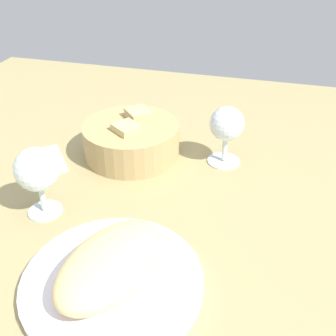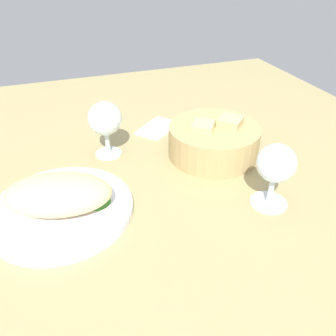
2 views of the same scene
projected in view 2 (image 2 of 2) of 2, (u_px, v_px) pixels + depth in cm
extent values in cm
cube|color=#9B8C5C|center=(138.00, 197.00, 66.37)|extent=(140.00, 140.00, 2.00)
cylinder|color=white|center=(62.00, 209.00, 60.63)|extent=(24.94, 24.94, 1.40)
ellipsoid|color=#E7CA84|center=(58.00, 194.00, 58.73)|extent=(20.72, 15.89, 5.50)
cone|color=#388C2E|center=(97.00, 200.00, 60.91)|extent=(4.91, 4.91, 1.12)
cylinder|color=tan|center=(213.00, 141.00, 75.62)|extent=(19.64, 19.64, 6.88)
cube|color=tan|center=(230.00, 129.00, 74.59)|extent=(6.73, 6.71, 5.01)
cube|color=tan|center=(203.00, 133.00, 73.38)|extent=(6.40, 6.51, 4.88)
cylinder|color=silver|center=(268.00, 202.00, 63.00)|extent=(6.62, 6.62, 0.60)
cylinder|color=silver|center=(271.00, 190.00, 61.55)|extent=(1.00, 1.00, 4.67)
sphere|color=silver|center=(276.00, 163.00, 58.40)|extent=(6.77, 6.77, 6.77)
cylinder|color=silver|center=(109.00, 153.00, 77.56)|extent=(5.79, 5.79, 0.60)
cylinder|color=silver|center=(108.00, 143.00, 76.17)|extent=(1.00, 1.00, 4.47)
sphere|color=silver|center=(105.00, 119.00, 72.95)|extent=(7.21, 7.21, 7.21)
cube|color=white|center=(158.00, 127.00, 87.88)|extent=(12.91, 12.46, 0.80)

